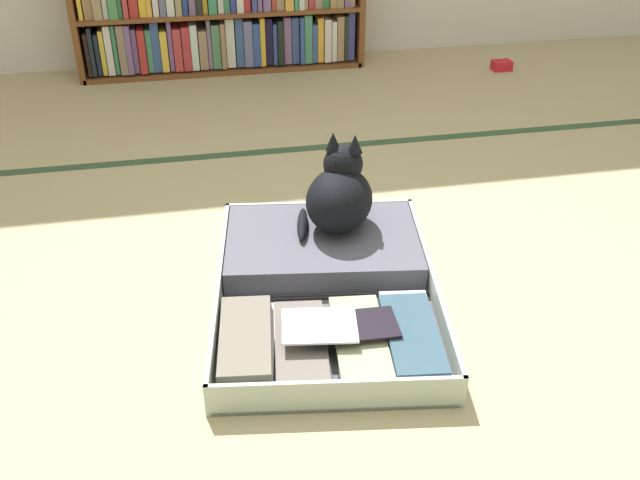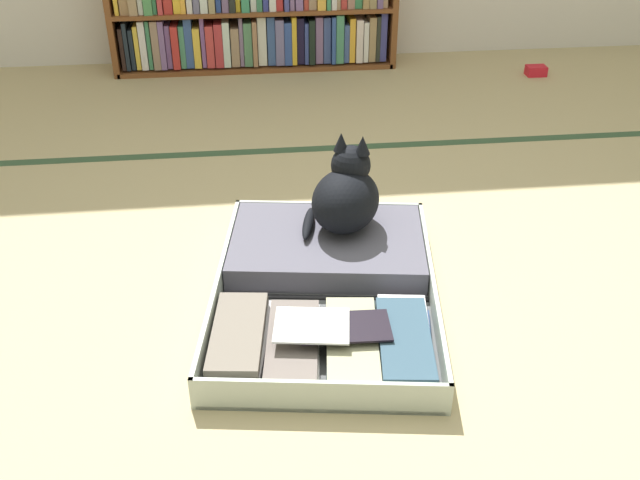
# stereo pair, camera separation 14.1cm
# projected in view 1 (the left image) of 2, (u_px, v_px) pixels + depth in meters

# --- Properties ---
(ground_plane) EXTENTS (10.00, 10.00, 0.00)m
(ground_plane) POSITION_uv_depth(u_px,v_px,m) (377.00, 328.00, 2.02)
(ground_plane) COLOR tan
(tatami_border) EXTENTS (4.80, 0.05, 0.00)m
(tatami_border) POSITION_uv_depth(u_px,v_px,m) (303.00, 148.00, 3.01)
(tatami_border) COLOR #344F34
(tatami_border) RESTS_ON ground_plane
(open_suitcase) EXTENTS (0.74, 0.95, 0.10)m
(open_suitcase) POSITION_uv_depth(u_px,v_px,m) (325.00, 280.00, 2.14)
(open_suitcase) COLOR #B0BAAD
(open_suitcase) RESTS_ON ground_plane
(black_cat) EXTENTS (0.30, 0.32, 0.30)m
(black_cat) POSITION_uv_depth(u_px,v_px,m) (340.00, 194.00, 2.25)
(black_cat) COLOR black
(black_cat) RESTS_ON open_suitcase
(small_red_pouch) EXTENTS (0.10, 0.07, 0.05)m
(small_red_pouch) POSITION_uv_depth(u_px,v_px,m) (502.00, 65.00, 3.83)
(small_red_pouch) COLOR red
(small_red_pouch) RESTS_ON ground_plane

